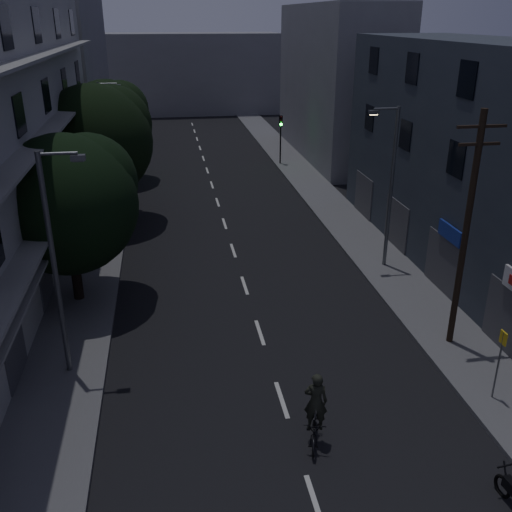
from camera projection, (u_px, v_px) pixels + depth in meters
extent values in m
plane|color=black|center=(224.00, 221.00, 36.13)|extent=(160.00, 160.00, 0.00)
cube|color=#565659|center=(102.00, 226.00, 35.01)|extent=(3.00, 90.00, 0.15)
cube|color=#565659|center=(338.00, 214.00, 37.20)|extent=(3.00, 90.00, 0.15)
cube|color=beige|center=(315.00, 503.00, 15.21)|extent=(0.15, 2.00, 0.01)
cube|color=beige|center=(282.00, 400.00, 19.30)|extent=(0.15, 2.00, 0.01)
cube|color=beige|center=(260.00, 332.00, 23.40)|extent=(0.15, 2.00, 0.01)
cube|color=beige|center=(245.00, 285.00, 27.49)|extent=(0.15, 2.00, 0.01)
cube|color=beige|center=(233.00, 250.00, 31.58)|extent=(0.15, 2.00, 0.01)
cube|color=beige|center=(224.00, 224.00, 35.68)|extent=(0.15, 2.00, 0.01)
cube|color=beige|center=(218.00, 202.00, 39.77)|extent=(0.15, 2.00, 0.01)
cube|color=beige|center=(212.00, 185.00, 43.87)|extent=(0.15, 2.00, 0.01)
cube|color=beige|center=(207.00, 170.00, 47.96)|extent=(0.15, 2.00, 0.01)
cube|color=beige|center=(203.00, 158.00, 52.05)|extent=(0.15, 2.00, 0.01)
cube|color=beige|center=(200.00, 148.00, 56.15)|extent=(0.15, 2.00, 0.01)
cube|color=beige|center=(197.00, 139.00, 60.24)|extent=(0.15, 2.00, 0.01)
cube|color=beige|center=(194.00, 131.00, 64.34)|extent=(0.15, 2.00, 0.01)
cube|color=beige|center=(192.00, 124.00, 68.43)|extent=(0.15, 2.00, 0.01)
cube|color=black|center=(11.00, 333.00, 19.49)|extent=(0.06, 1.60, 1.60)
cube|color=black|center=(43.00, 263.00, 24.95)|extent=(0.06, 1.60, 1.60)
cube|color=black|center=(64.00, 219.00, 30.41)|extent=(0.06, 1.60, 1.60)
cube|color=black|center=(78.00, 188.00, 35.87)|extent=(0.06, 1.60, 1.60)
cube|color=black|center=(88.00, 165.00, 41.33)|extent=(0.06, 1.60, 1.60)
cube|color=black|center=(32.00, 193.00, 23.71)|extent=(0.06, 1.60, 1.60)
cube|color=black|center=(55.00, 160.00, 29.17)|extent=(0.06, 1.60, 1.60)
cube|color=black|center=(71.00, 137.00, 34.63)|extent=(0.06, 1.60, 1.60)
cube|color=black|center=(83.00, 121.00, 40.08)|extent=(0.06, 1.60, 1.60)
cube|color=black|center=(19.00, 115.00, 22.46)|extent=(0.06, 1.60, 1.60)
cube|color=black|center=(46.00, 96.00, 27.92)|extent=(0.06, 1.60, 1.60)
cube|color=black|center=(64.00, 83.00, 33.38)|extent=(0.06, 1.60, 1.60)
cube|color=black|center=(77.00, 73.00, 38.84)|extent=(0.06, 1.60, 1.60)
cube|color=black|center=(6.00, 28.00, 21.22)|extent=(0.06, 1.60, 1.60)
cube|color=black|center=(37.00, 25.00, 26.68)|extent=(0.06, 1.60, 1.60)
cube|color=black|center=(57.00, 24.00, 32.14)|extent=(0.06, 1.60, 1.60)
cube|color=black|center=(72.00, 23.00, 37.60)|extent=(0.06, 1.60, 1.60)
cube|color=gray|center=(59.00, 199.00, 26.97)|extent=(1.00, 32.40, 0.12)
cube|color=gray|center=(49.00, 131.00, 25.73)|extent=(1.00, 32.40, 0.12)
cube|color=gray|center=(39.00, 56.00, 24.49)|extent=(1.00, 32.40, 0.12)
cube|color=gray|center=(59.00, 217.00, 27.31)|extent=(0.80, 32.40, 0.12)
cube|color=#424247|center=(14.00, 348.00, 19.73)|extent=(0.06, 2.40, 2.40)
cube|color=#424247|center=(45.00, 276.00, 25.19)|extent=(0.06, 2.40, 2.40)
cube|color=#424247|center=(65.00, 229.00, 30.64)|extent=(0.06, 2.40, 2.40)
cube|color=#424247|center=(79.00, 197.00, 36.10)|extent=(0.06, 2.40, 2.40)
cube|color=#424247|center=(89.00, 173.00, 41.56)|extent=(0.06, 2.40, 2.40)
cube|color=#2E353F|center=(511.00, 172.00, 25.74)|extent=(6.00, 28.00, 11.00)
cube|color=black|center=(456.00, 159.00, 24.53)|extent=(0.06, 1.40, 1.50)
cube|color=black|center=(405.00, 135.00, 29.54)|extent=(0.06, 1.40, 1.50)
cube|color=black|center=(369.00, 118.00, 34.54)|extent=(0.06, 1.40, 1.50)
cube|color=black|center=(467.00, 80.00, 23.25)|extent=(0.06, 1.40, 1.50)
cube|color=black|center=(412.00, 68.00, 28.25)|extent=(0.06, 1.40, 1.50)
cube|color=black|center=(374.00, 61.00, 33.26)|extent=(0.06, 1.40, 1.50)
cube|color=#424247|center=(508.00, 321.00, 21.43)|extent=(0.06, 3.00, 2.60)
cube|color=#424247|center=(442.00, 263.00, 26.43)|extent=(0.06, 3.00, 2.60)
cube|color=#424247|center=(396.00, 224.00, 31.44)|extent=(0.06, 3.00, 2.60)
cube|color=#424247|center=(363.00, 196.00, 36.44)|extent=(0.06, 3.00, 2.60)
cube|color=navy|center=(450.00, 233.00, 25.31)|extent=(0.12, 2.00, 0.70)
cube|color=slate|center=(65.00, 63.00, 52.20)|extent=(6.00, 20.00, 16.00)
cube|color=slate|center=(336.00, 83.00, 50.82)|extent=(6.00, 20.00, 13.00)
cube|color=slate|center=(187.00, 74.00, 75.13)|extent=(24.00, 8.00, 10.00)
cylinder|color=black|center=(74.00, 257.00, 25.18)|extent=(0.44, 0.44, 4.03)
sphere|color=black|center=(67.00, 205.00, 24.24)|extent=(6.05, 6.05, 6.05)
sphere|color=black|center=(89.00, 182.00, 24.76)|extent=(4.23, 4.23, 4.23)
sphere|color=black|center=(44.00, 200.00, 23.40)|extent=(3.93, 3.93, 3.93)
cylinder|color=black|center=(100.00, 186.00, 34.80)|extent=(0.44, 0.44, 4.50)
sphere|color=black|center=(95.00, 142.00, 33.75)|extent=(6.78, 6.78, 6.78)
sphere|color=black|center=(112.00, 125.00, 34.34)|extent=(4.74, 4.74, 4.74)
sphere|color=black|center=(78.00, 136.00, 32.82)|extent=(4.40, 4.40, 4.40)
cylinder|color=black|center=(111.00, 154.00, 43.88)|extent=(0.44, 0.44, 4.12)
sphere|color=black|center=(108.00, 121.00, 42.92)|extent=(6.15, 6.15, 6.15)
sphere|color=black|center=(120.00, 109.00, 43.46)|extent=(4.30, 4.30, 4.30)
sphere|color=black|center=(96.00, 117.00, 42.07)|extent=(4.00, 4.00, 4.00)
cylinder|color=black|center=(280.00, 145.00, 49.08)|extent=(0.12, 0.12, 3.20)
cube|color=black|center=(281.00, 121.00, 48.28)|extent=(0.28, 0.22, 0.90)
sphere|color=black|center=(281.00, 117.00, 48.02)|extent=(0.22, 0.22, 0.22)
sphere|color=#3F330C|center=(281.00, 121.00, 48.13)|extent=(0.22, 0.22, 0.22)
sphere|color=#0CFF26|center=(281.00, 124.00, 48.25)|extent=(0.22, 0.22, 0.22)
cylinder|color=black|center=(130.00, 149.00, 47.50)|extent=(0.12, 0.12, 3.20)
cube|color=black|center=(128.00, 124.00, 46.71)|extent=(0.28, 0.22, 0.90)
sphere|color=black|center=(128.00, 121.00, 46.44)|extent=(0.22, 0.22, 0.22)
sphere|color=#3F330C|center=(128.00, 124.00, 46.56)|extent=(0.22, 0.22, 0.22)
sphere|color=#0CFF26|center=(128.00, 128.00, 46.68)|extent=(0.22, 0.22, 0.22)
cylinder|color=#5A5C62|center=(55.00, 269.00, 19.13)|extent=(0.18, 0.18, 8.00)
cylinder|color=#5A5C62|center=(58.00, 154.00, 17.71)|extent=(1.20, 0.10, 0.10)
cube|color=#5A5C62|center=(78.00, 158.00, 17.85)|extent=(0.45, 0.25, 0.18)
cube|color=#4C4C4C|center=(78.00, 161.00, 17.89)|extent=(0.35, 0.18, 0.04)
cylinder|color=slate|center=(391.00, 190.00, 27.91)|extent=(0.18, 0.18, 8.00)
cylinder|color=slate|center=(386.00, 109.00, 26.31)|extent=(1.20, 0.10, 0.10)
cube|color=slate|center=(374.00, 112.00, 26.28)|extent=(0.45, 0.25, 0.18)
cube|color=#FFD88C|center=(374.00, 114.00, 26.32)|extent=(0.35, 0.18, 0.04)
cylinder|color=#53555A|center=(104.00, 145.00, 37.45)|extent=(0.18, 0.18, 8.00)
cylinder|color=#53555A|center=(107.00, 84.00, 36.02)|extent=(1.20, 0.10, 0.10)
cube|color=#53555A|center=(117.00, 86.00, 36.17)|extent=(0.45, 0.25, 0.18)
cube|color=#4C4C4C|center=(117.00, 88.00, 36.20)|extent=(0.35, 0.18, 0.04)
cylinder|color=black|center=(465.00, 234.00, 20.79)|extent=(0.24, 0.24, 9.00)
cube|color=black|center=(482.00, 126.00, 19.27)|extent=(1.80, 0.10, 0.10)
cube|color=black|center=(479.00, 144.00, 19.50)|extent=(1.50, 0.10, 0.10)
cylinder|color=#595B60|center=(498.00, 366.00, 18.71)|extent=(0.06, 0.06, 2.50)
cube|color=yellow|center=(503.00, 338.00, 18.31)|extent=(0.05, 0.35, 0.45)
torus|color=black|center=(502.00, 486.00, 15.39)|extent=(0.17, 0.64, 0.64)
cylinder|color=black|center=(506.00, 476.00, 15.20)|extent=(0.10, 0.39, 0.75)
cube|color=black|center=(505.00, 466.00, 15.17)|extent=(0.49, 0.09, 0.04)
imported|color=black|center=(314.00, 427.00, 17.25)|extent=(1.15, 2.02, 1.01)
imported|color=black|center=(316.00, 401.00, 16.87)|extent=(0.80, 0.63, 1.92)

